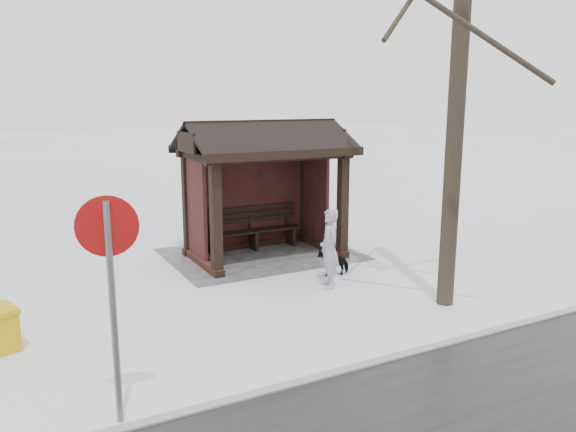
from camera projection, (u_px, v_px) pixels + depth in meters
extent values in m
plane|color=white|center=(265.00, 256.00, 12.84)|extent=(120.00, 120.00, 0.00)
cube|color=gray|center=(430.00, 348.00, 8.07)|extent=(120.00, 0.15, 0.06)
cube|color=gray|center=(261.00, 254.00, 13.01)|extent=(4.20, 3.20, 0.02)
cube|color=#3D1F16|center=(249.00, 244.00, 13.60)|extent=(3.30, 0.22, 0.16)
cube|color=#3D1F16|center=(321.00, 245.00, 13.51)|extent=(0.22, 2.10, 0.16)
cube|color=#3D1F16|center=(203.00, 262.00, 12.13)|extent=(0.22, 2.10, 0.16)
cube|color=black|center=(343.00, 208.00, 12.51)|extent=(0.20, 0.20, 2.30)
cube|color=black|center=(216.00, 221.00, 11.14)|extent=(0.20, 0.20, 2.30)
cube|color=black|center=(303.00, 196.00, 14.07)|extent=(0.20, 0.20, 2.30)
cube|color=black|center=(188.00, 206.00, 12.69)|extent=(0.20, 0.20, 2.30)
cube|color=black|center=(248.00, 198.00, 13.36)|extent=(2.80, 0.08, 2.14)
cube|color=black|center=(315.00, 196.00, 13.54)|extent=(0.08, 1.17, 2.14)
cube|color=black|center=(196.00, 207.00, 12.17)|extent=(0.08, 1.17, 2.14)
cube|color=black|center=(283.00, 157.00, 11.57)|extent=(3.40, 0.20, 0.18)
cube|color=black|center=(248.00, 150.00, 13.13)|extent=(3.40, 0.20, 0.18)
cylinder|color=black|center=(460.00, 52.00, 9.01)|extent=(0.29, 0.29, 8.55)
imported|color=#9F96B0|center=(329.00, 248.00, 10.59)|extent=(0.50, 0.63, 1.53)
imported|color=black|center=(333.00, 263.00, 11.46)|extent=(0.65, 0.41, 0.51)
cylinder|color=slate|center=(114.00, 316.00, 6.01)|extent=(0.08, 0.08, 2.51)
cylinder|color=#A00B0B|center=(107.00, 226.00, 5.83)|extent=(0.65, 0.16, 0.65)
cylinder|color=white|center=(107.00, 226.00, 5.85)|extent=(0.50, 0.13, 0.50)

